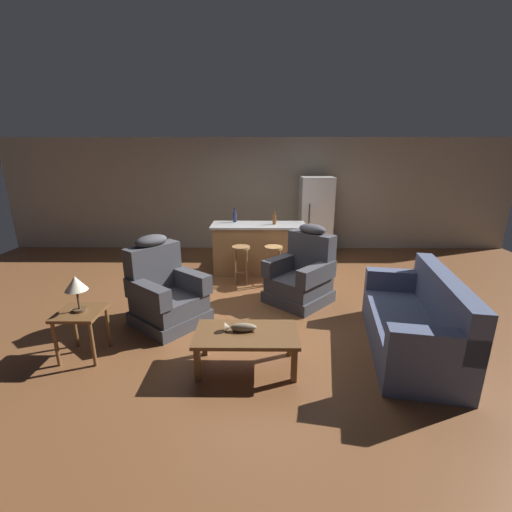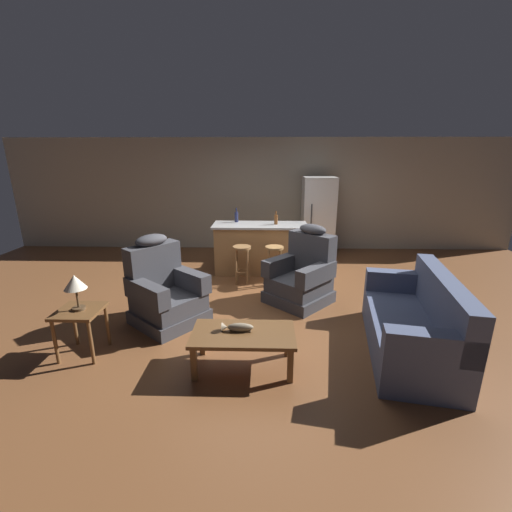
% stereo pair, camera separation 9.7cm
% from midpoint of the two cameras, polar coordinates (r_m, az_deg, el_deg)
% --- Properties ---
extents(ground_plane, '(12.00, 12.00, 0.00)m').
position_cam_midpoint_polar(ground_plane, '(5.54, -0.11, -7.15)').
color(ground_plane, brown).
extents(back_wall, '(12.00, 0.05, 2.60)m').
position_cam_midpoint_polar(back_wall, '(8.25, 0.13, 10.15)').
color(back_wall, '#A89E89').
rests_on(back_wall, ground_plane).
extents(coffee_table, '(1.10, 0.60, 0.42)m').
position_cam_midpoint_polar(coffee_table, '(3.75, -2.38, -13.38)').
color(coffee_table, brown).
rests_on(coffee_table, ground_plane).
extents(fish_figurine, '(0.34, 0.10, 0.10)m').
position_cam_midpoint_polar(fish_figurine, '(3.73, -3.38, -11.81)').
color(fish_figurine, '#4C3823').
rests_on(fish_figurine, coffee_table).
extents(couch, '(1.17, 2.02, 0.94)m').
position_cam_midpoint_polar(couch, '(4.46, 24.51, -10.19)').
color(couch, '#4C5675').
rests_on(couch, ground_plane).
extents(recliner_near_lamp, '(1.18, 1.18, 1.20)m').
position_cam_midpoint_polar(recliner_near_lamp, '(4.85, -15.47, -5.95)').
color(recliner_near_lamp, '#3D3D42').
rests_on(recliner_near_lamp, ground_plane).
extents(recliner_near_island, '(1.19, 1.19, 1.20)m').
position_cam_midpoint_polar(recliner_near_island, '(5.39, 7.19, -3.16)').
color(recliner_near_island, '#3D3D42').
rests_on(recliner_near_island, ground_plane).
extents(end_table, '(0.48, 0.48, 0.56)m').
position_cam_midpoint_polar(end_table, '(4.39, -27.74, -9.31)').
color(end_table, brown).
rests_on(end_table, ground_plane).
extents(table_lamp, '(0.24, 0.24, 0.41)m').
position_cam_midpoint_polar(table_lamp, '(4.24, -28.41, -4.30)').
color(table_lamp, '#4C3823').
rests_on(table_lamp, end_table).
extents(kitchen_island, '(1.80, 0.70, 0.95)m').
position_cam_midpoint_polar(kitchen_island, '(6.66, 0.01, 1.35)').
color(kitchen_island, '#9E7042').
rests_on(kitchen_island, ground_plane).
extents(bar_stool_left, '(0.32, 0.32, 0.68)m').
position_cam_midpoint_polar(bar_stool_left, '(6.07, -2.97, -0.28)').
color(bar_stool_left, olive).
rests_on(bar_stool_left, ground_plane).
extents(bar_stool_right, '(0.32, 0.32, 0.68)m').
position_cam_midpoint_polar(bar_stool_right, '(6.06, 2.46, -0.30)').
color(bar_stool_right, '#A87A47').
rests_on(bar_stool_right, ground_plane).
extents(refrigerator, '(0.70, 0.69, 1.76)m').
position_cam_midpoint_polar(refrigerator, '(7.84, 9.51, 6.47)').
color(refrigerator, white).
rests_on(refrigerator, ground_plane).
extents(bottle_tall_green, '(0.07, 0.07, 0.28)m').
position_cam_midpoint_polar(bottle_tall_green, '(6.75, -3.98, 6.56)').
color(bottle_tall_green, '#23284C').
rests_on(bottle_tall_green, kitchen_island).
extents(bottle_short_amber, '(0.07, 0.07, 0.25)m').
position_cam_midpoint_polar(bottle_short_amber, '(6.54, 2.66, 6.14)').
color(bottle_short_amber, brown).
rests_on(bottle_short_amber, kitchen_island).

